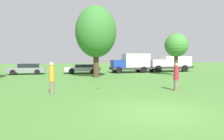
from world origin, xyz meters
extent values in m
plane|color=#477A33|center=(0.00, 0.00, 0.00)|extent=(120.00, 120.00, 0.00)
cylinder|color=#726651|center=(-3.97, 4.82, 0.35)|extent=(0.25, 0.25, 0.71)
cylinder|color=#BF8C26|center=(-3.97, 4.82, 1.14)|extent=(0.29, 0.29, 0.87)
sphere|color=beige|center=(-3.97, 4.82, 1.68)|extent=(0.23, 0.23, 0.23)
cylinder|color=#726651|center=(3.39, 4.19, 0.34)|extent=(0.27, 0.27, 0.68)
cylinder|color=#A52633|center=(3.39, 4.19, 1.09)|extent=(0.31, 0.31, 0.83)
sphere|color=tan|center=(3.39, 4.19, 1.59)|extent=(0.21, 0.21, 0.21)
cylinder|color=orange|center=(-0.99, 4.48, 1.93)|extent=(0.28, 0.28, 0.06)
cylinder|color=#473323|center=(0.11, 13.77, 1.73)|extent=(0.55, 0.55, 3.46)
ellipsoid|color=#33702D|center=(0.11, 13.77, 4.59)|extent=(4.13, 4.13, 5.15)
cylinder|color=#473323|center=(9.12, 13.65, 1.33)|extent=(0.41, 0.41, 2.66)
sphere|color=#3D7F33|center=(9.12, 13.65, 3.37)|extent=(2.59, 2.59, 2.59)
cube|color=slate|center=(-7.30, 19.33, 0.53)|extent=(4.23, 1.67, 0.54)
cube|color=black|center=(-6.98, 19.33, 1.03)|extent=(2.33, 1.46, 0.46)
cylinder|color=black|center=(-8.60, 18.50, 0.31)|extent=(0.62, 0.17, 0.62)
cylinder|color=black|center=(-8.61, 20.15, 0.31)|extent=(0.62, 0.17, 0.62)
cylinder|color=black|center=(-5.98, 18.50, 0.31)|extent=(0.62, 0.17, 0.62)
cylinder|color=black|center=(-5.99, 20.16, 0.31)|extent=(0.62, 0.17, 0.62)
cube|color=#B2B2B7|center=(-0.72, 19.19, 0.53)|extent=(4.40, 1.81, 0.48)
cube|color=black|center=(-0.39, 19.20, 0.95)|extent=(2.42, 1.59, 0.35)
cylinder|color=black|center=(-2.08, 18.29, 0.34)|extent=(0.69, 0.17, 0.69)
cylinder|color=black|center=(-2.08, 20.09, 0.34)|extent=(0.69, 0.17, 0.69)
cylinder|color=black|center=(0.65, 18.30, 0.34)|extent=(0.69, 0.17, 0.69)
cylinder|color=black|center=(0.64, 20.10, 0.34)|extent=(0.69, 0.17, 0.69)
cube|color=#2D2D33|center=(5.59, 18.87, 0.57)|extent=(5.32, 1.98, 0.30)
cube|color=#1E389E|center=(3.94, 18.87, 1.19)|extent=(1.70, 1.87, 0.94)
cube|color=beige|center=(6.33, 18.87, 1.60)|extent=(3.30, 1.98, 1.77)
cylinder|color=black|center=(3.73, 17.88, 0.42)|extent=(0.83, 0.30, 0.83)
cylinder|color=black|center=(3.73, 19.85, 0.42)|extent=(0.83, 0.30, 0.83)
cylinder|color=black|center=(7.05, 17.89, 0.42)|extent=(0.83, 0.30, 0.83)
cylinder|color=black|center=(7.05, 19.86, 0.42)|extent=(0.83, 0.30, 0.83)
cube|color=#2D2D33|center=(11.48, 19.21, 0.62)|extent=(6.39, 2.03, 0.30)
cube|color=silver|center=(9.50, 19.21, 1.23)|extent=(2.05, 1.92, 0.91)
cube|color=beige|center=(12.38, 19.22, 1.45)|extent=(3.96, 2.02, 1.36)
cylinder|color=black|center=(9.25, 18.20, 0.47)|extent=(0.94, 0.29, 0.94)
cylinder|color=black|center=(9.25, 20.22, 0.47)|extent=(0.94, 0.29, 0.94)
cylinder|color=black|center=(13.24, 18.21, 0.47)|extent=(0.94, 0.29, 0.94)
cylinder|color=black|center=(13.24, 20.22, 0.47)|extent=(0.94, 0.29, 0.94)
camera|label=1|loc=(-3.63, -7.32, 2.09)|focal=33.85mm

